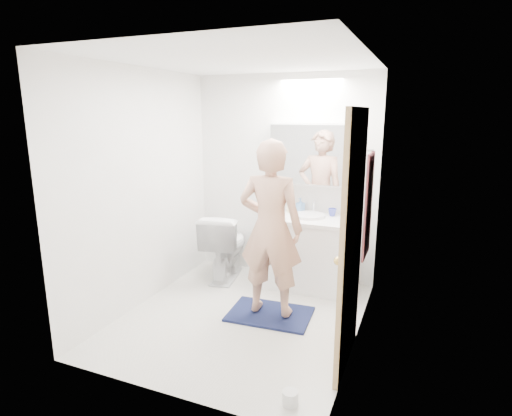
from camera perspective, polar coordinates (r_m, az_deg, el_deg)
The scene contains 23 objects.
floor at distance 4.21m, azimuth -1.99°, elevation -14.74°, with size 2.50×2.50×0.00m, color silver.
ceiling at distance 3.75m, azimuth -2.30°, elevation 19.75°, with size 2.50×2.50×0.00m, color white.
wall_back at distance 4.95m, azimuth 3.90°, elevation 4.16°, with size 2.50×2.50×0.00m, color white.
wall_front at distance 2.75m, azimuth -13.03°, elevation -3.39°, with size 2.50×2.50×0.00m, color white.
wall_left at distance 4.37m, azimuth -15.40°, elevation 2.53°, with size 2.50×2.50×0.00m, color white.
wall_right at distance 3.50m, azimuth 14.48°, elevation 0.06°, with size 2.50×2.50×0.00m, color white.
vanity_cabinet at distance 4.77m, azimuth 7.08°, elevation -6.29°, with size 0.90×0.55×0.78m, color white.
countertop at distance 4.65m, azimuth 7.22°, elevation -1.52°, with size 0.95×0.58×0.04m, color white.
sink_basin at distance 4.67m, azimuth 7.33°, elevation -1.02°, with size 0.36×0.36×0.03m, color silver.
faucet at distance 4.84m, azimuth 7.95°, elevation 0.24°, with size 0.02×0.02×0.16m, color white.
medicine_cabinet at distance 4.75m, azimuth 7.12°, elevation 7.37°, with size 0.88×0.14×0.70m, color white.
mirror_panel at distance 4.68m, azimuth 6.87°, elevation 7.29°, with size 0.84×0.01×0.66m, color silver.
toilet at distance 5.00m, azimuth -4.27°, elevation -5.15°, with size 0.45×0.79×0.81m, color white.
bath_rug at distance 4.23m, azimuth 1.93°, elevation -14.40°, with size 0.80×0.55×0.02m, color #161D47.
person at distance 3.90m, azimuth 2.02°, elevation -2.86°, with size 0.62×0.40×1.69m, color tan.
door at distance 3.22m, azimuth 13.03°, elevation -4.68°, with size 0.04×0.80×2.00m, color tan.
door_knob at distance 2.96m, azimuth 11.22°, elevation -7.19°, with size 0.06×0.06×0.06m, color gold.
towel at distance 4.06m, azimuth 15.21°, elevation 0.32°, with size 0.02×0.42×1.00m, color black.
towel_hook at distance 3.98m, azimuth 15.47°, elevation 7.66°, with size 0.02×0.02×0.07m, color silver.
soap_bottle_a at distance 4.83m, azimuth 4.74°, elevation 0.64°, with size 0.08×0.08×0.21m, color beige.
soap_bottle_b at distance 4.83m, azimuth 6.14°, elevation 0.36°, with size 0.08×0.08×0.17m, color #5884BD.
toothbrush_cup at distance 4.74m, azimuth 10.47°, elevation -0.58°, with size 0.09×0.09×0.09m, color #3C47B5.
toilet_paper_roll at distance 3.13m, azimuth 4.72°, elevation -24.64°, with size 0.11×0.11×0.10m, color silver.
Camera 1 is at (1.55, -3.39, 1.96)m, focal length 29.03 mm.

